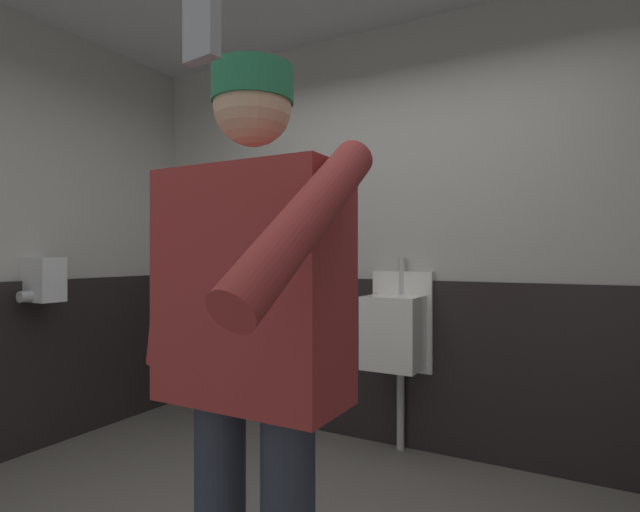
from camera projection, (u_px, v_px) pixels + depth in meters
wall_back at (410, 234)px, 3.22m from camera, size 4.79×0.12×2.79m
wainscot_band_back at (407, 363)px, 3.16m from camera, size 4.19×0.03×1.09m
urinal_solo at (396, 331)px, 3.04m from camera, size 0.40×0.34×1.24m
person at (251, 339)px, 1.27m from camera, size 0.72×0.60×1.75m
cell_phone at (202, 22)px, 0.68m from camera, size 0.06×0.03×0.11m
hand_dryer at (43, 280)px, 3.04m from camera, size 0.24×0.23×0.28m
soap_dispenser at (259, 253)px, 3.70m from camera, size 0.10×0.07×0.18m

